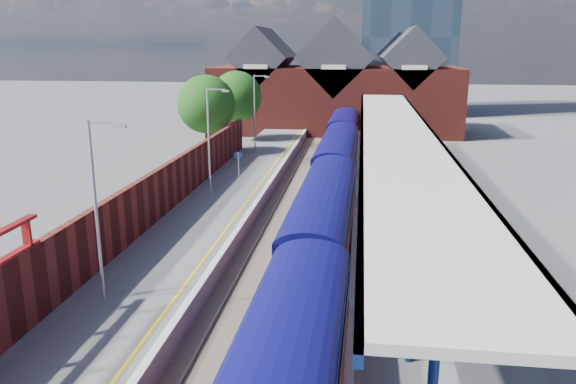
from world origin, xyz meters
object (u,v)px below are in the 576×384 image
(lamp_post_b, at_px, (99,201))
(platform_sign, at_px, (239,164))
(train, at_px, (332,177))
(parked_car_blue, at_px, (411,190))
(lamp_post_c, at_px, (211,135))
(parked_car_silver, at_px, (480,304))
(lamp_post_d, at_px, (256,108))
(parked_car_dark, at_px, (465,264))
(parked_car_red, at_px, (467,254))

(lamp_post_b, bearing_deg, platform_sign, 85.67)
(train, distance_m, parked_car_blue, 5.22)
(lamp_post_c, relative_size, platform_sign, 2.80)
(train, distance_m, lamp_post_b, 19.20)
(lamp_post_c, height_order, parked_car_silver, lamp_post_c)
(lamp_post_d, relative_size, parked_car_dark, 1.68)
(parked_car_dark, xyz_separation_m, parked_car_blue, (-1.24, 12.35, 0.01))
(parked_car_blue, bearing_deg, lamp_post_b, 137.71)
(train, distance_m, lamp_post_d, 16.92)
(platform_sign, bearing_deg, parked_car_silver, -55.02)
(train, height_order, parked_car_red, train)
(platform_sign, xyz_separation_m, parked_car_silver, (12.68, -18.12, -0.98))
(train, distance_m, parked_car_red, 14.01)
(platform_sign, distance_m, parked_car_dark, 19.03)
(platform_sign, distance_m, parked_car_silver, 22.14)
(parked_car_dark, bearing_deg, lamp_post_c, 49.68)
(lamp_post_b, xyz_separation_m, lamp_post_d, (0.00, 32.00, 0.00))
(lamp_post_c, xyz_separation_m, parked_car_red, (14.46, -11.06, -3.31))
(train, xyz_separation_m, lamp_post_b, (-7.86, -17.29, 2.87))
(lamp_post_b, xyz_separation_m, platform_sign, (1.36, 18.00, -2.30))
(parked_car_silver, bearing_deg, parked_car_red, -13.83)
(parked_car_blue, bearing_deg, platform_sign, 78.02)
(parked_car_dark, bearing_deg, platform_sign, 42.40)
(platform_sign, relative_size, parked_car_silver, 0.58)
(train, distance_m, parked_car_silver, 18.48)
(parked_car_dark, bearing_deg, train, 25.42)
(parked_car_silver, bearing_deg, parked_car_dark, -11.44)
(parked_car_red, bearing_deg, parked_car_blue, 27.21)
(lamp_post_c, height_order, platform_sign, lamp_post_c)
(lamp_post_d, distance_m, parked_car_silver, 35.21)
(lamp_post_b, distance_m, parked_car_dark, 15.15)
(lamp_post_c, relative_size, parked_car_blue, 1.58)
(lamp_post_b, relative_size, parked_car_dark, 1.68)
(parked_car_dark, relative_size, parked_car_blue, 0.94)
(parked_car_red, height_order, parked_car_dark, parked_car_red)
(lamp_post_b, height_order, platform_sign, lamp_post_b)
(parked_car_red, height_order, parked_car_silver, parked_car_silver)
(parked_car_silver, relative_size, parked_car_dark, 1.03)
(train, relative_size, parked_car_silver, 15.38)
(train, distance_m, platform_sign, 6.56)
(lamp_post_b, height_order, lamp_post_c, same)
(lamp_post_c, relative_size, parked_car_silver, 1.63)
(lamp_post_d, height_order, parked_car_red, lamp_post_d)
(lamp_post_b, bearing_deg, lamp_post_d, 90.00)
(lamp_post_d, relative_size, parked_car_blue, 1.58)
(train, height_order, lamp_post_b, lamp_post_b)
(platform_sign, height_order, parked_car_dark, platform_sign)
(parked_car_silver, bearing_deg, lamp_post_d, 14.50)
(lamp_post_d, xyz_separation_m, parked_car_red, (14.46, -27.06, -3.31))
(train, bearing_deg, platform_sign, 173.74)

